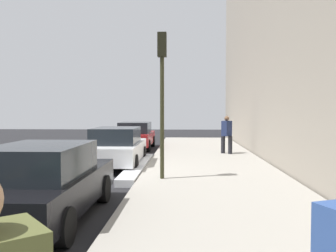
{
  "coord_description": "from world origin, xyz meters",
  "views": [
    {
      "loc": [
        -12.73,
        -2.39,
        2.16
      ],
      "look_at": [
        2.17,
        -1.71,
        1.52
      ],
      "focal_mm": 38.5,
      "sensor_mm": 36.0,
      "label": 1
    }
  ],
  "objects_px": {
    "pedestrian_navy_coat": "(227,134)",
    "parked_car_red": "(136,136)",
    "parked_car_white": "(117,147)",
    "traffic_light_pole": "(162,80)",
    "parked_car_black": "(44,182)"
  },
  "relations": [
    {
      "from": "pedestrian_navy_coat",
      "to": "parked_car_red",
      "type": "bearing_deg",
      "value": 56.35
    },
    {
      "from": "parked_car_white",
      "to": "parked_car_red",
      "type": "distance_m",
      "value": 6.28
    },
    {
      "from": "parked_car_white",
      "to": "traffic_light_pole",
      "type": "height_order",
      "value": "traffic_light_pole"
    },
    {
      "from": "parked_car_black",
      "to": "parked_car_white",
      "type": "relative_size",
      "value": 0.96
    },
    {
      "from": "parked_car_red",
      "to": "traffic_light_pole",
      "type": "distance_m",
      "value": 9.93
    },
    {
      "from": "parked_car_red",
      "to": "traffic_light_pole",
      "type": "xyz_separation_m",
      "value": [
        -9.44,
        -2.08,
        2.29
      ]
    },
    {
      "from": "parked_car_red",
      "to": "pedestrian_navy_coat",
      "type": "bearing_deg",
      "value": -123.65
    },
    {
      "from": "parked_car_white",
      "to": "parked_car_red",
      "type": "height_order",
      "value": "same"
    },
    {
      "from": "parked_car_white",
      "to": "traffic_light_pole",
      "type": "distance_m",
      "value": 4.36
    },
    {
      "from": "parked_car_red",
      "to": "traffic_light_pole",
      "type": "height_order",
      "value": "traffic_light_pole"
    },
    {
      "from": "parked_car_black",
      "to": "traffic_light_pole",
      "type": "height_order",
      "value": "traffic_light_pole"
    },
    {
      "from": "parked_car_black",
      "to": "pedestrian_navy_coat",
      "type": "xyz_separation_m",
      "value": [
        10.01,
        -4.71,
        0.33
      ]
    },
    {
      "from": "parked_car_black",
      "to": "pedestrian_navy_coat",
      "type": "distance_m",
      "value": 11.07
    },
    {
      "from": "parked_car_white",
      "to": "traffic_light_pole",
      "type": "bearing_deg",
      "value": -148.54
    },
    {
      "from": "parked_car_red",
      "to": "traffic_light_pole",
      "type": "relative_size",
      "value": 1.01
    }
  ]
}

